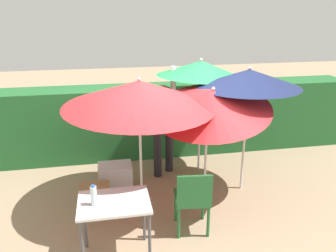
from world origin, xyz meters
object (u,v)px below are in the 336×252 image
(person_vendor, at_px, (163,124))
(chair_plastic, at_px, (193,198))
(umbrella_rainbow, at_px, (201,69))
(umbrella_navy, at_px, (210,100))
(crate_cardboard, at_px, (95,199))
(umbrella_yellow, at_px, (249,78))
(folding_table, at_px, (114,208))
(umbrella_orange, at_px, (139,94))
(bottle_water, at_px, (94,195))
(cooler_box, at_px, (115,176))

(person_vendor, height_order, chair_plastic, person_vendor)
(chair_plastic, bearing_deg, umbrella_rainbow, 72.01)
(umbrella_navy, height_order, crate_cardboard, umbrella_navy)
(umbrella_navy, bearing_deg, umbrella_yellow, 21.08)
(crate_cardboard, relative_size, folding_table, 0.55)
(chair_plastic, bearing_deg, umbrella_orange, 126.74)
(crate_cardboard, xyz_separation_m, folding_table, (0.26, -1.06, 0.49))
(umbrella_yellow, height_order, bottle_water, umbrella_yellow)
(umbrella_rainbow, relative_size, cooler_box, 3.73)
(umbrella_navy, xyz_separation_m, bottle_water, (-1.62, -1.04, -0.71))
(bottle_water, bearing_deg, chair_plastic, 15.86)
(chair_plastic, height_order, cooler_box, chair_plastic)
(umbrella_orange, xyz_separation_m, cooler_box, (-0.37, 0.63, -1.51))
(umbrella_yellow, height_order, umbrella_navy, umbrella_navy)
(person_vendor, height_order, bottle_water, person_vendor)
(umbrella_yellow, bearing_deg, folding_table, -148.44)
(crate_cardboard, bearing_deg, cooler_box, 63.47)
(folding_table, bearing_deg, umbrella_yellow, 31.56)
(umbrella_navy, relative_size, crate_cardboard, 4.56)
(cooler_box, bearing_deg, umbrella_yellow, -12.18)
(folding_table, bearing_deg, umbrella_orange, 68.42)
(umbrella_orange, height_order, cooler_box, umbrella_orange)
(umbrella_rainbow, xyz_separation_m, umbrella_navy, (-0.17, -1.09, -0.24))
(chair_plastic, xyz_separation_m, bottle_water, (-1.21, -0.34, 0.37))
(umbrella_orange, bearing_deg, person_vendor, 62.56)
(umbrella_navy, distance_m, person_vendor, 1.30)
(umbrella_rainbow, height_order, umbrella_yellow, umbrella_rainbow)
(umbrella_navy, distance_m, folding_table, 1.96)
(crate_cardboard, xyz_separation_m, bottle_water, (0.05, -1.09, 0.70))
(folding_table, bearing_deg, chair_plastic, 17.45)
(chair_plastic, xyz_separation_m, crate_cardboard, (-1.25, 0.75, -0.33))
(person_vendor, height_order, cooler_box, person_vendor)
(chair_plastic, distance_m, crate_cardboard, 1.50)
(umbrella_rainbow, height_order, crate_cardboard, umbrella_rainbow)
(umbrella_navy, relative_size, folding_table, 2.51)
(umbrella_navy, height_order, bottle_water, umbrella_navy)
(umbrella_rainbow, relative_size, folding_table, 2.53)
(umbrella_orange, bearing_deg, crate_cardboard, -178.95)
(chair_plastic, bearing_deg, cooler_box, 123.96)
(crate_cardboard, bearing_deg, person_vendor, 39.30)
(chair_plastic, bearing_deg, crate_cardboard, 149.10)
(umbrella_yellow, xyz_separation_m, crate_cardboard, (-2.33, -0.21, -1.63))
(umbrella_rainbow, distance_m, folding_table, 2.87)
(chair_plastic, height_order, bottle_water, bottle_water)
(umbrella_yellow, xyz_separation_m, person_vendor, (-1.15, 0.76, -0.88))
(umbrella_orange, xyz_separation_m, person_vendor, (0.49, 0.95, -0.78))
(umbrella_yellow, relative_size, person_vendor, 1.06)
(umbrella_rainbow, xyz_separation_m, person_vendor, (-0.66, -0.08, -0.89))
(chair_plastic, distance_m, folding_table, 1.06)
(umbrella_orange, xyz_separation_m, umbrella_yellow, (1.64, 0.19, 0.11))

